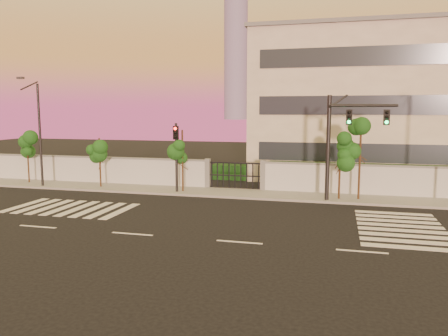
% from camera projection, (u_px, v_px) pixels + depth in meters
% --- Properties ---
extents(ground, '(120.00, 120.00, 0.00)m').
position_uv_depth(ground, '(239.00, 242.00, 18.62)').
color(ground, black).
rests_on(ground, ground).
extents(sidewalk, '(60.00, 3.00, 0.15)m').
position_uv_depth(sidewalk, '(274.00, 195.00, 28.69)').
color(sidewalk, gray).
rests_on(sidewalk, ground).
extents(perimeter_wall, '(60.00, 0.36, 2.20)m').
position_uv_depth(perimeter_wall, '(279.00, 177.00, 29.98)').
color(perimeter_wall, silver).
rests_on(perimeter_wall, ground).
extents(hedge_row, '(41.00, 4.25, 1.80)m').
position_uv_depth(hedge_row, '(298.00, 176.00, 32.37)').
color(hedge_row, '#103616').
rests_on(hedge_row, ground).
extents(institutional_building, '(24.40, 12.40, 12.25)m').
position_uv_depth(institutional_building, '(401.00, 104.00, 36.69)').
color(institutional_building, beige).
rests_on(institutional_building, ground).
extents(distant_skyscraper, '(16.00, 16.00, 118.00)m').
position_uv_depth(distant_skyscraper, '(236.00, 27.00, 295.58)').
color(distant_skyscraper, slate).
rests_on(distant_skyscraper, ground).
extents(road_markings, '(57.00, 7.62, 0.02)m').
position_uv_depth(road_markings, '(225.00, 219.00, 22.62)').
color(road_markings, silver).
rests_on(road_markings, ground).
extents(street_tree_a, '(1.42, 1.13, 3.90)m').
position_uv_depth(street_tree_a, '(28.00, 147.00, 33.19)').
color(street_tree_a, '#382314').
rests_on(street_tree_a, ground).
extents(street_tree_b, '(1.46, 1.16, 3.66)m').
position_uv_depth(street_tree_b, '(100.00, 151.00, 31.29)').
color(street_tree_b, '#382314').
rests_on(street_tree_b, ground).
extents(street_tree_c, '(1.46, 1.16, 4.31)m').
position_uv_depth(street_tree_c, '(183.00, 147.00, 29.46)').
color(street_tree_c, '#382314').
rests_on(street_tree_c, ground).
extents(street_tree_d, '(1.63, 1.30, 4.27)m').
position_uv_depth(street_tree_d, '(341.00, 151.00, 26.85)').
color(street_tree_d, '#382314').
rests_on(street_tree_d, ground).
extents(street_tree_e, '(1.63, 1.30, 4.98)m').
position_uv_depth(street_tree_e, '(361.00, 142.00, 26.67)').
color(street_tree_e, '#382314').
rests_on(street_tree_e, ground).
extents(traffic_signal_main, '(4.07, 1.27, 6.52)m').
position_uv_depth(traffic_signal_main, '(343.00, 135.00, 26.13)').
color(traffic_signal_main, black).
rests_on(traffic_signal_main, ground).
extents(traffic_signal_secondary, '(0.37, 0.35, 4.77)m').
position_uv_depth(traffic_signal_secondary, '(176.00, 149.00, 29.23)').
color(traffic_signal_secondary, black).
rests_on(traffic_signal_secondary, ground).
extents(streetlight_west, '(0.47, 1.89, 7.86)m').
position_uv_depth(streetlight_west, '(38.00, 130.00, 31.33)').
color(streetlight_west, black).
rests_on(streetlight_west, ground).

